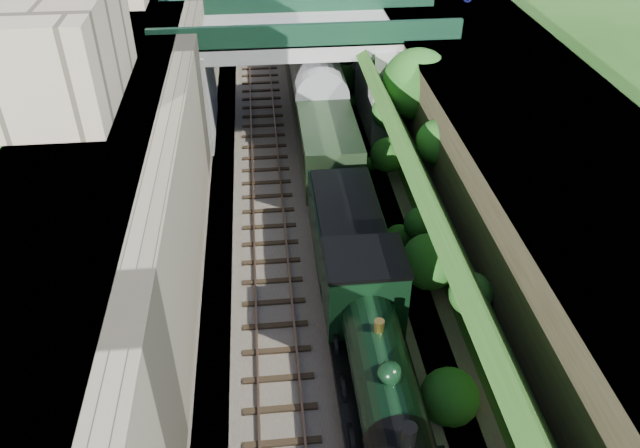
# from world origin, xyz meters

# --- Properties ---
(trackbed) EXTENTS (10.00, 90.00, 0.20)m
(trackbed) POSITION_xyz_m (0.00, 20.00, 0.10)
(trackbed) COLOR #473F38
(trackbed) RESTS_ON ground
(retaining_wall) EXTENTS (1.00, 90.00, 7.00)m
(retaining_wall) POSITION_xyz_m (-5.50, 20.00, 3.50)
(retaining_wall) COLOR #756B56
(retaining_wall) RESTS_ON ground
(street_plateau_left) EXTENTS (6.00, 90.00, 7.00)m
(street_plateau_left) POSITION_xyz_m (-9.00, 20.00, 3.50)
(street_plateau_left) COLOR #262628
(street_plateau_left) RESTS_ON ground
(street_plateau_right) EXTENTS (8.00, 90.00, 6.25)m
(street_plateau_right) POSITION_xyz_m (9.50, 20.00, 3.12)
(street_plateau_right) COLOR #262628
(street_plateau_right) RESTS_ON ground
(embankment_slope) EXTENTS (4.51, 90.34, 6.36)m
(embankment_slope) POSITION_xyz_m (4.97, 21.65, 2.72)
(embankment_slope) COLOR #1E4714
(embankment_slope) RESTS_ON ground
(track_left) EXTENTS (2.50, 90.00, 0.20)m
(track_left) POSITION_xyz_m (-2.00, 20.00, 0.25)
(track_left) COLOR black
(track_left) RESTS_ON trackbed
(track_right) EXTENTS (2.50, 90.00, 0.20)m
(track_right) POSITION_xyz_m (1.20, 20.00, 0.25)
(track_right) COLOR black
(track_right) RESTS_ON trackbed
(road_bridge) EXTENTS (16.00, 6.40, 7.25)m
(road_bridge) POSITION_xyz_m (0.94, 24.00, 4.08)
(road_bridge) COLOR gray
(road_bridge) RESTS_ON ground
(building_near) EXTENTS (4.00, 8.00, 4.00)m
(building_near) POSITION_xyz_m (-9.50, 14.00, 9.00)
(building_near) COLOR gray
(building_near) RESTS_ON street_plateau_left
(tree) EXTENTS (3.60, 3.80, 6.60)m
(tree) POSITION_xyz_m (5.91, 18.96, 4.65)
(tree) COLOR black
(tree) RESTS_ON ground
(locomotive) EXTENTS (3.10, 10.23, 3.83)m
(locomotive) POSITION_xyz_m (1.20, 3.43, 1.89)
(locomotive) COLOR black
(locomotive) RESTS_ON trackbed
(tender) EXTENTS (2.70, 6.00, 3.05)m
(tender) POSITION_xyz_m (1.20, 10.79, 1.62)
(tender) COLOR black
(tender) RESTS_ON trackbed
(coach_front) EXTENTS (2.90, 18.00, 3.70)m
(coach_front) POSITION_xyz_m (1.20, 23.39, 2.05)
(coach_front) COLOR black
(coach_front) RESTS_ON trackbed
(coach_middle) EXTENTS (2.90, 18.00, 3.70)m
(coach_middle) POSITION_xyz_m (1.20, 42.19, 2.05)
(coach_middle) COLOR black
(coach_middle) RESTS_ON trackbed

